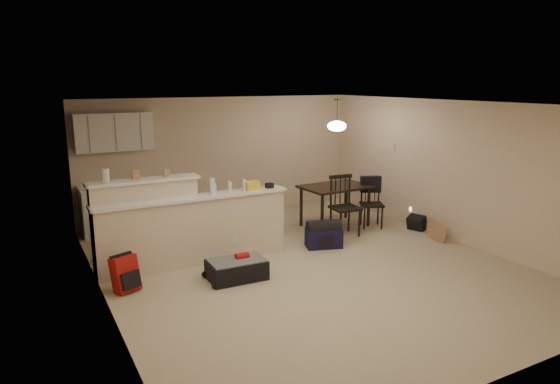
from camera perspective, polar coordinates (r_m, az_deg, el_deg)
room at (r=7.56m, az=3.18°, el=0.53°), size 7.00×7.02×2.50m
breakfast_bar at (r=7.91m, az=-11.66°, el=-3.98°), size 3.08×0.58×1.39m
upper_cabinets at (r=9.81m, az=-18.47°, el=6.54°), size 1.40×0.34×0.70m
kitchen_counter at (r=9.97m, az=-16.63°, el=-1.73°), size 1.80×0.60×0.90m
thermostat at (r=10.51m, az=12.79°, el=5.04°), size 0.02×0.12×0.12m
jar at (r=7.63m, az=-19.28°, el=1.78°), size 0.10×0.10×0.20m
cereal_box at (r=7.71m, az=-16.17°, el=1.95°), size 0.10×0.07×0.16m
small_box at (r=7.82m, az=-12.86°, el=2.13°), size 0.08×0.06×0.12m
bottle_a at (r=7.85m, az=-7.75°, el=0.66°), size 0.07×0.07×0.26m
bottle_b at (r=7.97m, az=-5.74°, el=0.60°), size 0.06×0.06×0.18m
bag_lump at (r=8.12m, az=-3.21°, el=0.73°), size 0.22×0.18×0.14m
pouch at (r=8.27m, az=-1.21°, el=0.74°), size 0.12×0.10×0.08m
extra_item_x at (r=7.87m, az=-7.48°, el=0.42°), size 0.05×0.05×0.18m
extra_item_y at (r=8.06m, az=-4.12°, el=0.80°), size 0.06×0.06×0.19m
dining_table at (r=9.84m, az=6.34°, el=0.17°), size 1.36×0.95×0.82m
pendant_lamp at (r=9.65m, az=6.52°, el=7.55°), size 0.36×0.36×0.62m
dining_chair_near at (r=9.31m, az=7.47°, el=-1.62°), size 0.53×0.51×1.12m
dining_chair_far at (r=9.92m, az=10.45°, el=-1.26°), size 0.56×0.55×0.97m
suitcase at (r=7.38m, az=-4.98°, el=-8.83°), size 0.83×0.55×0.28m
red_backpack at (r=7.23m, az=-17.28°, el=-8.92°), size 0.38×0.31×0.49m
navy_duffel at (r=8.71m, az=5.02°, el=-5.24°), size 0.68×0.50×0.33m
black_daypack at (r=10.01m, az=15.34°, el=-3.45°), size 0.32×0.37×0.28m
cardboard_sheet at (r=9.44m, az=17.46°, el=-4.30°), size 0.05×0.46×0.35m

